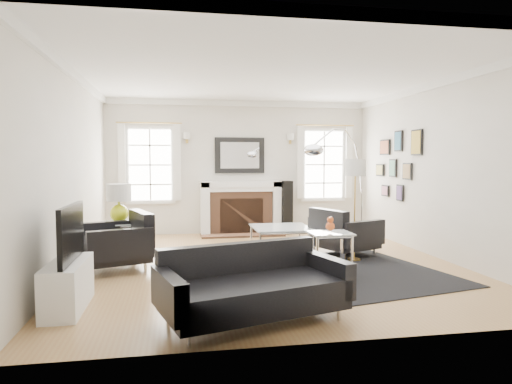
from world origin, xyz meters
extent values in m
plane|color=#A67845|center=(0.00, 0.00, 0.00)|extent=(6.00, 6.00, 0.00)
cube|color=silver|center=(0.00, 3.00, 1.40)|extent=(5.50, 0.04, 2.80)
cube|color=silver|center=(0.00, -3.00, 1.40)|extent=(5.50, 0.04, 2.80)
cube|color=silver|center=(-2.75, 0.00, 1.40)|extent=(0.04, 6.00, 2.80)
cube|color=silver|center=(2.75, 0.00, 1.40)|extent=(0.04, 6.00, 2.80)
cube|color=white|center=(0.00, 0.00, 2.80)|extent=(5.50, 6.00, 0.02)
cube|color=white|center=(0.00, 0.00, 2.74)|extent=(5.50, 6.00, 0.12)
cube|color=white|center=(-0.75, 2.80, 0.55)|extent=(0.18, 0.38, 1.10)
cube|color=white|center=(0.75, 2.80, 0.55)|extent=(0.18, 0.38, 1.10)
cube|color=white|center=(0.00, 2.80, 1.05)|extent=(1.70, 0.38, 0.12)
cube|color=white|center=(0.00, 2.80, 0.95)|extent=(1.50, 0.34, 0.10)
cube|color=brown|center=(0.00, 2.82, 0.45)|extent=(1.30, 0.30, 0.90)
cube|color=black|center=(0.00, 2.72, 0.38)|extent=(0.90, 0.10, 0.76)
cube|color=brown|center=(0.00, 2.55, 0.02)|extent=(1.70, 0.50, 0.04)
cube|color=black|center=(0.00, 2.96, 1.65)|extent=(1.05, 0.06, 0.75)
cube|color=white|center=(0.00, 2.92, 1.65)|extent=(0.82, 0.02, 0.55)
cube|color=white|center=(-1.85, 2.97, 1.45)|extent=(1.00, 0.05, 1.60)
cube|color=white|center=(-1.85, 2.94, 1.45)|extent=(0.84, 0.02, 1.44)
cube|color=white|center=(-2.40, 2.87, 1.50)|extent=(0.14, 0.05, 1.55)
cube|color=white|center=(-1.30, 2.87, 1.50)|extent=(0.14, 0.05, 1.55)
cube|color=white|center=(1.85, 2.97, 1.45)|extent=(1.00, 0.05, 1.60)
cube|color=white|center=(1.85, 2.94, 1.45)|extent=(0.84, 0.02, 1.44)
cube|color=white|center=(1.30, 2.87, 1.50)|extent=(0.14, 0.05, 1.55)
cube|color=white|center=(2.40, 2.87, 1.50)|extent=(0.14, 0.05, 1.55)
cube|color=black|center=(2.72, 0.60, 1.85)|extent=(0.03, 0.34, 0.44)
cube|color=gold|center=(2.70, 0.60, 1.85)|extent=(0.01, 0.29, 0.39)
cube|color=black|center=(2.72, 1.25, 1.90)|extent=(0.03, 0.28, 0.38)
cube|color=#2E6380|center=(2.70, 1.25, 1.90)|extent=(0.01, 0.23, 0.33)
cube|color=black|center=(2.72, 1.80, 1.80)|extent=(0.03, 0.40, 0.30)
cube|color=#AB5534|center=(2.70, 1.80, 1.80)|extent=(0.01, 0.35, 0.25)
cube|color=black|center=(2.72, 0.90, 1.35)|extent=(0.03, 0.30, 0.30)
cube|color=olive|center=(2.70, 0.90, 1.35)|extent=(0.01, 0.25, 0.25)
cube|color=black|center=(2.72, 1.45, 1.40)|extent=(0.03, 0.26, 0.34)
cube|color=#558E74|center=(2.70, 1.45, 1.40)|extent=(0.01, 0.21, 0.29)
cube|color=black|center=(2.72, 2.00, 1.35)|extent=(0.03, 0.32, 0.24)
cube|color=#A29145|center=(2.70, 2.00, 1.35)|extent=(0.01, 0.27, 0.19)
cube|color=black|center=(2.72, 1.15, 0.95)|extent=(0.03, 0.24, 0.30)
cube|color=#4E3469|center=(2.70, 1.15, 0.95)|extent=(0.01, 0.19, 0.25)
cube|color=black|center=(2.72, 1.75, 0.95)|extent=(0.03, 0.28, 0.22)
cube|color=#A56073|center=(2.70, 1.75, 0.95)|extent=(0.01, 0.23, 0.17)
cube|color=white|center=(-2.45, -1.70, 0.25)|extent=(0.35, 1.00, 0.50)
cube|color=black|center=(-2.40, -1.70, 0.80)|extent=(0.05, 1.00, 0.58)
cube|color=black|center=(0.68, -0.80, 0.01)|extent=(3.50, 3.11, 0.01)
cube|color=black|center=(-0.60, -2.40, 0.26)|extent=(1.86, 1.24, 0.28)
cube|color=black|center=(-0.70, -2.05, 0.47)|extent=(1.67, 0.59, 0.47)
cube|color=black|center=(-1.40, -2.63, 0.38)|extent=(0.35, 0.81, 0.36)
cube|color=black|center=(0.20, -2.17, 0.38)|extent=(0.35, 0.81, 0.36)
cube|color=black|center=(-2.20, -0.02, 0.30)|extent=(1.10, 1.10, 0.32)
cube|color=black|center=(-1.83, 0.10, 0.54)|extent=(0.42, 0.87, 0.54)
cube|color=black|center=(-2.34, 0.39, 0.43)|extent=(0.86, 0.40, 0.41)
cube|color=black|center=(-2.06, -0.43, 0.43)|extent=(0.86, 0.40, 0.41)
cube|color=black|center=(1.38, 0.40, 0.29)|extent=(1.07, 1.07, 0.31)
cube|color=black|center=(1.04, 0.26, 0.51)|extent=(0.44, 0.81, 0.51)
cube|color=black|center=(1.54, 0.02, 0.41)|extent=(0.81, 0.42, 0.39)
cube|color=black|center=(1.23, 0.78, 0.41)|extent=(0.81, 0.42, 0.39)
cube|color=silver|center=(0.41, 0.82, 0.42)|extent=(0.96, 0.96, 0.02)
cylinder|color=silver|center=(-0.03, 0.38, 0.21)|extent=(0.04, 0.04, 0.43)
cylinder|color=silver|center=(0.85, 0.38, 0.21)|extent=(0.04, 0.04, 0.43)
cylinder|color=silver|center=(-0.03, 1.26, 0.21)|extent=(0.04, 0.04, 0.43)
cylinder|color=silver|center=(0.85, 1.26, 0.21)|extent=(0.04, 0.04, 0.43)
cube|color=silver|center=(-2.20, 0.62, 0.58)|extent=(0.54, 0.54, 0.02)
cylinder|color=silver|center=(-2.43, 0.39, 0.29)|extent=(0.04, 0.04, 0.59)
cylinder|color=silver|center=(-1.97, 0.39, 0.29)|extent=(0.04, 0.04, 0.59)
cylinder|color=silver|center=(-2.43, 0.85, 0.29)|extent=(0.04, 0.04, 0.59)
cylinder|color=silver|center=(-1.97, 0.85, 0.29)|extent=(0.04, 0.04, 0.59)
cube|color=silver|center=(0.66, -0.93, 0.59)|extent=(0.54, 0.46, 0.02)
cylinder|color=silver|center=(0.43, -1.11, 0.30)|extent=(0.04, 0.04, 0.60)
cylinder|color=silver|center=(0.89, -1.11, 0.30)|extent=(0.04, 0.04, 0.60)
cylinder|color=silver|center=(0.43, -0.74, 0.30)|extent=(0.04, 0.04, 0.60)
cylinder|color=silver|center=(0.89, -0.74, 0.30)|extent=(0.04, 0.04, 0.60)
sphere|color=#D2E01C|center=(-2.20, 0.62, 0.73)|extent=(0.28, 0.28, 0.28)
cylinder|color=#D2E01C|center=(-2.20, 0.62, 0.87)|extent=(0.04, 0.04, 0.11)
cylinder|color=white|center=(-2.20, 0.62, 1.05)|extent=(0.37, 0.37, 0.26)
sphere|color=#C54C19|center=(0.66, -0.93, 0.68)|extent=(0.12, 0.12, 0.12)
sphere|color=#C54C19|center=(0.66, -0.93, 0.77)|extent=(0.09, 0.09, 0.09)
cube|color=white|center=(1.99, 1.16, 0.09)|extent=(0.22, 0.36, 0.18)
ellipsoid|color=silver|center=(0.74, 0.09, 1.70)|extent=(0.30, 0.30, 0.18)
cylinder|color=gold|center=(1.37, -0.03, 0.01)|extent=(0.20, 0.20, 0.03)
cylinder|color=gold|center=(1.37, -0.03, 0.69)|extent=(0.02, 0.02, 1.39)
cylinder|color=white|center=(1.37, -0.03, 1.44)|extent=(0.32, 0.32, 0.26)
cube|color=black|center=(0.94, 2.65, 0.56)|extent=(0.26, 0.26, 1.12)
camera|label=1|loc=(-1.33, -6.61, 1.55)|focal=32.00mm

